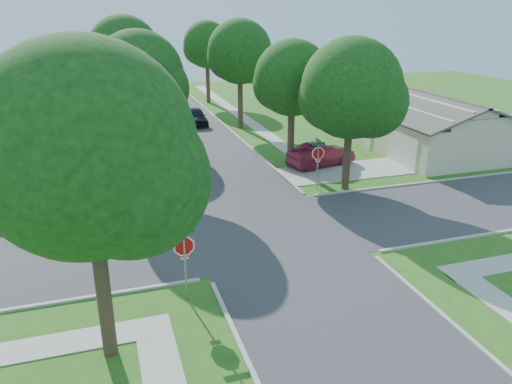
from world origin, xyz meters
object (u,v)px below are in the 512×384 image
Objects in this scene: tree_e_far at (207,47)px; tree_ne_corner at (352,93)px; stop_sign_sw at (184,249)px; house_nw_far at (0,102)px; car_driveway at (321,155)px; car_curb_east at (196,116)px; house_ne_far at (321,91)px; house_ne_near at (420,127)px; tree_w_far at (117,54)px; tree_sw_corner at (90,159)px; stop_sign_ne at (318,155)px; tree_e_mid at (240,55)px; car_curb_west at (144,84)px; tree_e_near at (293,82)px; tree_w_near at (140,80)px; tree_w_mid at (125,55)px.

tree_e_far reaches higher than tree_ne_corner.
house_nw_far is (-11.29, 36.70, -0.51)m from stop_sign_sw.
car_curb_east is at bearing 6.33° from car_driveway.
tree_e_far reaches higher than house_ne_far.
tree_e_far reaches higher than house_ne_near.
tree_ne_corner is (11.01, -29.80, 0.09)m from tree_w_far.
car_curb_east is at bearing 139.62° from house_ne_near.
car_curb_east is at bearing 74.23° from tree_sw_corner.
house_nw_far reaches higher than stop_sign_ne.
tree_e_mid is 25.81m from car_curb_west.
tree_w_near reaches higher than tree_e_near.
tree_w_near is at bearing 74.22° from car_driveway.
tree_e_near is at bearing -69.39° from tree_w_far.
tree_w_mid is 25.40m from car_curb_west.
car_curb_west is at bearing 116.49° from house_ne_near.
tree_e_mid is 1.87× the size of car_curb_west.
tree_w_mid is 2.21× the size of car_curb_east.
tree_sw_corner is 0.70× the size of house_ne_far.
stop_sign_ne is 17.38m from tree_sw_corner.
car_curb_west is (-5.95, 36.49, -4.93)m from tree_e_near.
tree_e_near reaches higher than house_ne_far.
stop_sign_sw is at bearing -110.20° from tree_e_mid.
tree_w_mid is at bearing 89.98° from tree_w_near.
car_curb_east is 22.05m from car_curb_west.
tree_ne_corner is at bearing -16.55° from stop_sign_ne.
tree_e_far is (0.00, 25.00, 0.34)m from tree_e_near.
house_nw_far is (-22.35, 27.79, -4.08)m from tree_ne_corner.
tree_ne_corner is at bearing 39.07° from tree_sw_corner.
tree_e_mid is at bearing -27.91° from house_nw_far.
tree_e_mid is 30.54m from tree_sw_corner.
car_driveway is at bearing -114.40° from house_ne_far.
tree_e_mid is 1.95× the size of car_driveway.
house_nw_far is at bearing -174.47° from tree_e_far.
tree_e_near is at bearing 52.70° from tree_sw_corner.
tree_e_far is at bearing 76.27° from stop_sign_sw.
stop_sign_ne is 26.80m from house_ne_far.
house_ne_far is at bearing 68.77° from tree_ne_corner.
tree_w_near is at bearing -89.99° from tree_w_far.
tree_e_far is 42.77m from tree_sw_corner.
house_ne_near is at bearing -90.00° from house_ne_far.
tree_w_far is at bearing 110.28° from tree_ne_corner.
house_ne_far is 2.88× the size of car_driveway.
tree_e_mid is 0.96× the size of tree_w_mid.
stop_sign_sw is 38.40m from house_nw_far.
tree_w_far reaches higher than stop_sign_sw.
tree_w_mid reaches higher than tree_w_near.
house_ne_near is at bearing -40.18° from car_curb_east.
house_nw_far is 3.14× the size of car_curb_east.
house_ne_far is at bearing 58.45° from stop_sign_sw.
tree_e_near is 0.90× the size of tree_e_mid.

